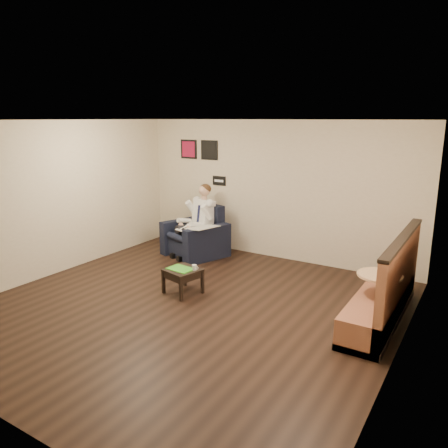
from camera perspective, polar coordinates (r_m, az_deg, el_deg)
The scene contains 18 objects.
ground at distance 6.84m, azimuth -4.84°, elevation -10.79°, with size 6.00×6.00×0.00m, color black.
wall_back at distance 8.93m, azimuth 6.51°, elevation 4.39°, with size 6.00×0.02×2.80m, color beige.
wall_left at distance 8.50m, azimuth -21.56°, elevation 3.05°, with size 0.02×6.00×2.80m, color beige.
wall_right at distance 5.23m, azimuth 22.33°, elevation -3.23°, with size 0.02×6.00×2.80m, color beige.
ceiling at distance 6.23m, azimuth -5.37°, elevation 13.36°, with size 6.00×6.00×0.02m, color white.
seating_sign at distance 9.52m, azimuth -0.63°, elevation 5.67°, with size 0.32×0.02×0.20m, color black.
art_print_left at distance 9.90m, azimuth -4.62°, elevation 9.72°, with size 0.42×0.03×0.42m, color #AB153E.
art_print_right at distance 9.59m, azimuth -1.93°, elevation 9.62°, with size 0.42×0.03×0.42m, color black.
armchair at distance 9.14m, azimuth -3.82°, elevation -0.96°, with size 1.08×1.08×1.04m, color black.
seated_man at distance 9.02m, azimuth -4.55°, elevation 0.09°, with size 0.68×1.02×1.43m, color white, non-canonical shape.
lap_papers at distance 8.97m, azimuth -5.14°, elevation -0.47°, with size 0.24×0.34×0.01m, color white.
newspaper at distance 8.68m, azimuth -2.80°, elevation -0.44°, with size 0.45×0.57×0.01m, color silver.
side_table at distance 7.29m, azimuth -5.39°, elevation -7.45°, with size 0.51×0.51×0.42m, color black.
green_folder at distance 7.22m, azimuth -5.69°, elevation -5.83°, with size 0.42×0.30×0.01m, color green.
coffee_mug at distance 7.15m, azimuth -3.89°, elevation -5.69°, with size 0.08×0.08×0.09m, color white.
smartphone at distance 7.27m, azimuth -4.29°, elevation -5.69°, with size 0.13×0.07×0.01m, color black.
banquette at distance 6.61m, azimuth 19.93°, elevation -6.64°, with size 0.58×2.45×1.25m, color brown.
cafe_table at distance 6.50m, azimuth 19.43°, elevation -9.31°, with size 0.61×0.61×0.75m, color tan.
Camera 1 is at (3.74, -4.98, 2.83)m, focal length 35.00 mm.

